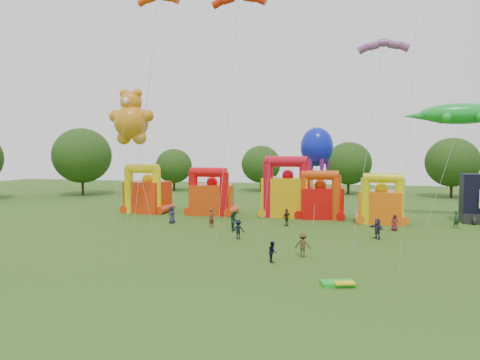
% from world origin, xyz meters
% --- Properties ---
extents(ground, '(160.00, 160.00, 0.00)m').
position_xyz_m(ground, '(0.00, 0.00, 0.00)').
color(ground, '#315016').
rests_on(ground, ground).
extents(tree_ring, '(126.66, 128.80, 12.07)m').
position_xyz_m(tree_ring, '(-1.21, 0.63, 6.26)').
color(tree_ring, '#352314').
rests_on(tree_ring, ground).
extents(bouncy_castle_0, '(5.53, 4.71, 6.32)m').
position_xyz_m(bouncy_castle_0, '(-17.73, 27.42, 2.40)').
color(bouncy_castle_0, red).
rests_on(bouncy_castle_0, ground).
extents(bouncy_castle_1, '(5.76, 4.90, 5.98)m').
position_xyz_m(bouncy_castle_1, '(-9.00, 27.77, 2.27)').
color(bouncy_castle_1, red).
rests_on(bouncy_castle_1, ground).
extents(bouncy_castle_2, '(5.96, 4.93, 7.40)m').
position_xyz_m(bouncy_castle_2, '(0.53, 28.38, 2.79)').
color(bouncy_castle_2, '#D8990B').
rests_on(bouncy_castle_2, ground).
extents(bouncy_castle_3, '(5.53, 4.80, 5.76)m').
position_xyz_m(bouncy_castle_3, '(4.55, 27.83, 2.20)').
color(bouncy_castle_3, red).
rests_on(bouncy_castle_3, ground).
extents(bouncy_castle_4, '(5.08, 4.33, 5.61)m').
position_xyz_m(bouncy_castle_4, '(11.33, 25.83, 2.15)').
color(bouncy_castle_4, orange).
rests_on(bouncy_castle_4, ground).
extents(teddy_bear_kite, '(6.79, 4.97, 15.43)m').
position_xyz_m(teddy_bear_kite, '(-16.38, 22.19, 7.93)').
color(teddy_bear_kite, orange).
rests_on(teddy_bear_kite, ground).
extents(gecko_kite, '(11.71, 9.22, 13.63)m').
position_xyz_m(gecko_kite, '(18.27, 27.45, 6.76)').
color(gecko_kite, green).
rests_on(gecko_kite, ground).
extents(octopus_kite, '(4.19, 11.71, 11.13)m').
position_xyz_m(octopus_kite, '(3.86, 31.20, 7.05)').
color(octopus_kite, '#0C1BBC').
rests_on(octopus_kite, ground).
extents(parafoil_kites, '(26.97, 8.54, 25.31)m').
position_xyz_m(parafoil_kites, '(-0.50, 15.71, 10.90)').
color(parafoil_kites, red).
rests_on(parafoil_kites, ground).
extents(diamond_kites, '(26.95, 20.66, 37.16)m').
position_xyz_m(diamond_kites, '(-2.42, 14.33, 16.27)').
color(diamond_kites, red).
rests_on(diamond_kites, ground).
extents(folded_kite_bundle, '(2.22, 1.62, 0.31)m').
position_xyz_m(folded_kite_bundle, '(6.94, 2.07, 0.14)').
color(folded_kite_bundle, green).
rests_on(folded_kite_bundle, ground).
extents(spectator_0, '(1.10, 0.90, 1.94)m').
position_xyz_m(spectator_0, '(-11.25, 20.18, 0.97)').
color(spectator_0, '#222639').
rests_on(spectator_0, ground).
extents(spectator_1, '(0.76, 0.86, 1.98)m').
position_xyz_m(spectator_1, '(-6.19, 18.72, 0.99)').
color(spectator_1, brown).
rests_on(spectator_1, ground).
extents(spectator_2, '(1.09, 1.16, 1.90)m').
position_xyz_m(spectator_2, '(-3.51, 17.76, 0.95)').
color(spectator_2, '#163726').
rests_on(spectator_2, ground).
extents(spectator_3, '(1.21, 0.78, 1.78)m').
position_xyz_m(spectator_3, '(-2.07, 13.64, 0.89)').
color(spectator_3, black).
rests_on(spectator_3, ground).
extents(spectator_4, '(1.01, 1.14, 1.85)m').
position_xyz_m(spectator_4, '(1.37, 21.40, 0.93)').
color(spectator_4, '#392716').
rests_on(spectator_4, ground).
extents(spectator_5, '(1.47, 1.78, 1.91)m').
position_xyz_m(spectator_5, '(10.24, 16.67, 0.95)').
color(spectator_5, '#2E2843').
rests_on(spectator_5, ground).
extents(spectator_6, '(0.86, 0.60, 1.67)m').
position_xyz_m(spectator_6, '(12.26, 21.23, 0.83)').
color(spectator_6, maroon).
rests_on(spectator_6, ground).
extents(spectator_7, '(0.78, 0.65, 1.82)m').
position_xyz_m(spectator_7, '(18.68, 24.26, 0.91)').
color(spectator_7, '#183D1E').
rests_on(spectator_7, ground).
extents(spectator_8, '(0.74, 0.85, 1.52)m').
position_xyz_m(spectator_8, '(2.23, 6.50, 0.76)').
color(spectator_8, black).
rests_on(spectator_8, ground).
extents(spectator_9, '(1.25, 0.77, 1.87)m').
position_xyz_m(spectator_9, '(4.23, 8.48, 0.93)').
color(spectator_9, '#44361B').
rests_on(spectator_9, ground).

